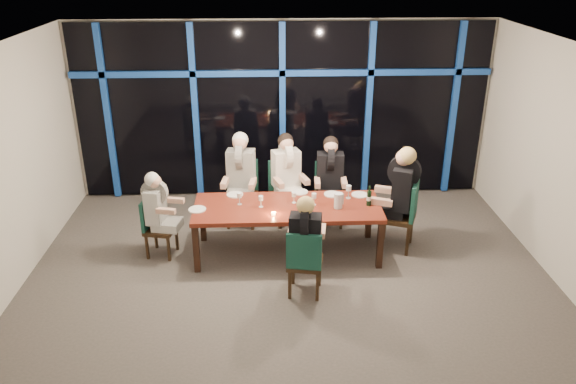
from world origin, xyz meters
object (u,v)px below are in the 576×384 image
(chair_end_left, at_px, (155,224))
(wine_bottle, at_px, (369,198))
(dining_table, at_px, (287,210))
(chair_end_right, at_px, (404,211))
(diner_end_left, at_px, (158,202))
(diner_end_right, at_px, (400,184))
(water_pitcher, at_px, (338,201))
(chair_near_mid, at_px, (305,260))
(diner_far_left, at_px, (241,166))
(diner_far_right, at_px, (330,169))
(chair_far_right, at_px, (329,190))
(chair_far_mid, at_px, (285,188))
(diner_far_mid, at_px, (287,166))
(diner_near_mid, at_px, (306,230))
(chair_far_left, at_px, (242,189))

(chair_end_left, height_order, wine_bottle, wine_bottle)
(dining_table, xyz_separation_m, chair_end_right, (1.67, 0.08, -0.09))
(diner_end_left, height_order, diner_end_right, diner_end_right)
(chair_end_right, xyz_separation_m, water_pitcher, (-0.98, -0.17, 0.27))
(chair_end_left, relative_size, diner_end_left, 1.03)
(chair_near_mid, xyz_separation_m, water_pitcher, (0.53, 0.99, 0.34))
(diner_far_left, bearing_deg, diner_far_right, 5.06)
(diner_far_left, bearing_deg, chair_far_right, 8.52)
(diner_far_left, distance_m, water_pitcher, 1.73)
(diner_end_right, bearing_deg, chair_near_mid, -29.04)
(diner_end_left, bearing_deg, chair_end_right, -77.16)
(chair_near_mid, bearing_deg, chair_far_mid, -75.94)
(chair_far_mid, xyz_separation_m, diner_far_mid, (0.03, -0.08, 0.40))
(diner_far_left, bearing_deg, chair_end_left, -135.72)
(chair_near_mid, distance_m, diner_far_right, 2.10)
(diner_near_mid, height_order, wine_bottle, diner_near_mid)
(chair_end_left, relative_size, water_pitcher, 3.94)
(dining_table, height_order, diner_near_mid, diner_near_mid)
(chair_far_mid, distance_m, chair_end_right, 1.94)
(chair_end_left, bearing_deg, chair_near_mid, -107.00)
(diner_end_right, bearing_deg, diner_near_mid, -30.67)
(chair_far_mid, distance_m, diner_end_right, 1.91)
(diner_end_right, distance_m, water_pitcher, 0.93)
(dining_table, bearing_deg, chair_near_mid, -81.03)
(diner_far_right, xyz_separation_m, diner_end_right, (0.90, -0.80, 0.08))
(wine_bottle, bearing_deg, diner_far_mid, 137.20)
(chair_far_left, height_order, chair_end_right, chair_end_right)
(chair_end_right, height_order, diner_far_mid, diner_far_mid)
(diner_far_right, xyz_separation_m, diner_end_left, (-2.48, -0.87, -0.11))
(chair_far_mid, distance_m, diner_near_mid, 2.11)
(diner_far_left, xyz_separation_m, water_pitcher, (1.38, -1.05, -0.12))
(chair_far_mid, relative_size, diner_far_right, 1.05)
(chair_far_left, height_order, chair_far_mid, chair_far_left)
(diner_far_mid, bearing_deg, water_pitcher, -75.73)
(diner_far_mid, relative_size, diner_end_left, 1.16)
(dining_table, distance_m, diner_end_right, 1.63)
(chair_end_right, height_order, diner_end_right, diner_end_right)
(chair_far_mid, relative_size, wine_bottle, 3.41)
(chair_end_left, bearing_deg, chair_end_right, -77.43)
(dining_table, distance_m, chair_far_mid, 1.08)
(chair_end_right, bearing_deg, diner_end_left, -68.33)
(diner_end_left, xyz_separation_m, wine_bottle, (2.92, -0.06, 0.04))
(chair_near_mid, bearing_deg, chair_end_left, -19.43)
(chair_far_mid, height_order, diner_near_mid, diner_near_mid)
(chair_end_left, height_order, water_pitcher, water_pitcher)
(diner_near_mid, xyz_separation_m, wine_bottle, (0.95, 0.97, -0.02))
(dining_table, height_order, chair_end_left, chair_end_left)
(chair_far_left, bearing_deg, diner_far_right, 1.44)
(chair_end_right, distance_m, diner_near_mid, 1.86)
(chair_far_right, xyz_separation_m, diner_end_left, (-2.49, -0.96, 0.28))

